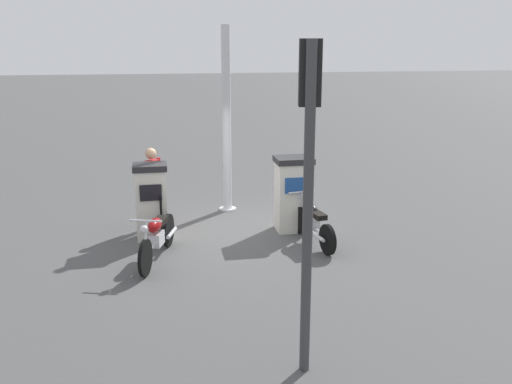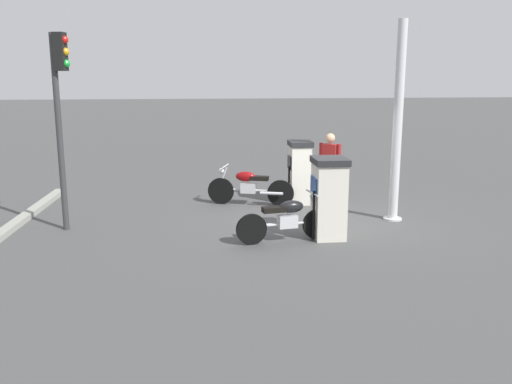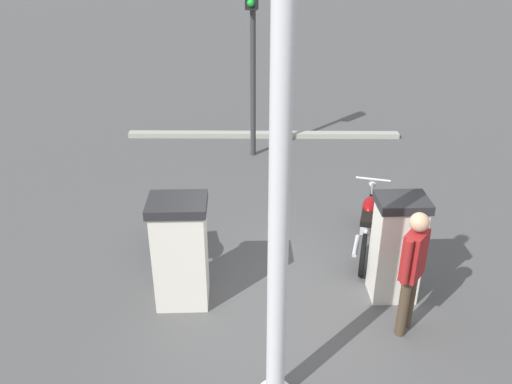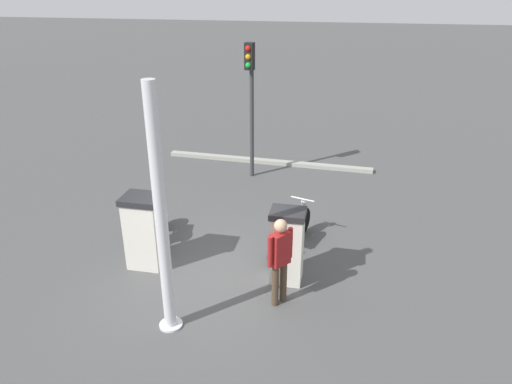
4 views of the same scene
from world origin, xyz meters
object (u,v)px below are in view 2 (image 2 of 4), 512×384
at_px(canopy_support_pole, 397,126).
at_px(motorcycle_near_pump, 249,186).
at_px(fuel_pump_far, 329,198).
at_px(fuel_pump_near, 300,172).
at_px(attendant_person, 330,163).
at_px(roadside_traffic_light, 60,98).
at_px(motorcycle_far_pump, 287,219).

bearing_deg(canopy_support_pole, motorcycle_near_pump, -29.52).
bearing_deg(fuel_pump_far, canopy_support_pole, -146.55).
height_order(fuel_pump_near, motorcycle_near_pump, fuel_pump_near).
bearing_deg(canopy_support_pole, attendant_person, -59.96).
bearing_deg(attendant_person, fuel_pump_far, 75.69).
xyz_separation_m(fuel_pump_far, attendant_person, (-0.73, -2.87, 0.20)).
bearing_deg(motorcycle_near_pump, roadside_traffic_light, 23.61).
bearing_deg(attendant_person, motorcycle_far_pump, 62.57).
bearing_deg(attendant_person, fuel_pump_near, -2.61).
bearing_deg(motorcycle_far_pump, roadside_traffic_light, -17.08).
distance_m(fuel_pump_far, roadside_traffic_light, 5.55).
xyz_separation_m(motorcycle_near_pump, roadside_traffic_light, (3.86, 1.69, 2.18)).
relative_size(fuel_pump_far, motorcycle_near_pump, 0.77).
bearing_deg(fuel_pump_far, motorcycle_near_pump, -66.21).
bearing_deg(attendant_person, roadside_traffic_light, 16.48).
relative_size(motorcycle_near_pump, canopy_support_pole, 0.48).
height_order(motorcycle_far_pump, attendant_person, attendant_person).
relative_size(motorcycle_near_pump, roadside_traffic_light, 0.52).
bearing_deg(fuel_pump_near, roadside_traffic_light, 19.02).
relative_size(motorcycle_near_pump, motorcycle_far_pump, 1.08).
bearing_deg(fuel_pump_far, fuel_pump_near, -90.00).
xyz_separation_m(attendant_person, roadside_traffic_light, (5.84, 1.73, 1.66)).
relative_size(attendant_person, roadside_traffic_light, 0.44).
bearing_deg(canopy_support_pole, fuel_pump_far, 33.45).
height_order(attendant_person, canopy_support_pole, canopy_support_pole).
distance_m(fuel_pump_near, motorcycle_near_pump, 1.29).
bearing_deg(roadside_traffic_light, attendant_person, -163.52).
height_order(motorcycle_near_pump, roadside_traffic_light, roadside_traffic_light).
bearing_deg(motorcycle_far_pump, attendant_person, -117.43).
bearing_deg(roadside_traffic_light, canopy_support_pole, -180.00).
relative_size(fuel_pump_near, attendant_person, 0.89).
bearing_deg(fuel_pump_near, fuel_pump_far, 90.00).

